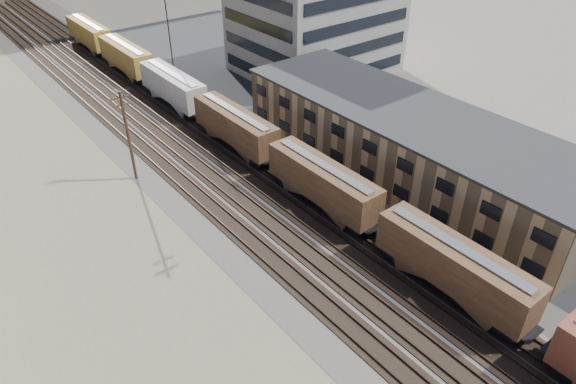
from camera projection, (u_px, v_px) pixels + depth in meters
ballast_bed at (172, 129)px, 64.62m from camera, size 18.00×200.00×0.06m
dirt_yard at (31, 229)px, 47.81m from camera, size 24.00×180.00×0.03m
asphalt_lot at (380, 122)px, 66.24m from camera, size 26.00×120.00×0.04m
rail_tracks at (168, 130)px, 64.29m from camera, size 11.40×200.00×0.24m
freight_train at (275, 151)px, 54.33m from camera, size 3.00×119.74×4.46m
warehouse at (408, 143)px, 54.09m from camera, size 12.40×40.40×7.25m
office_tower at (316, 10)px, 77.10m from camera, size 22.60×18.60×18.45m
utility_pole_north at (128, 135)px, 52.09m from camera, size 2.20×0.32×10.00m
radio_mast at (169, 30)px, 69.12m from camera, size 1.20×0.16×18.00m
parked_car_blue at (316, 70)px, 79.72m from camera, size 4.94×5.95×1.51m
parked_car_far at (337, 68)px, 80.34m from camera, size 2.54×4.88×1.59m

